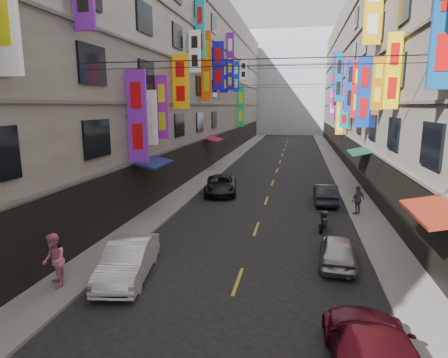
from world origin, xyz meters
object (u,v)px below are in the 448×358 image
at_px(car_left_far, 221,185).
at_px(car_right_near, 377,357).
at_px(pedestrian_lfar, 54,261).
at_px(pedestrian_rfar, 358,200).
at_px(car_left_mid, 128,260).
at_px(scooter_far_right, 324,221).
at_px(car_right_far, 325,194).
at_px(car_right_mid, 338,250).

height_order(car_left_far, car_right_near, car_right_near).
distance_m(car_left_far, car_right_near, 19.24).
height_order(pedestrian_lfar, pedestrian_rfar, pedestrian_lfar).
bearing_deg(car_left_mid, scooter_far_right, 33.88).
bearing_deg(scooter_far_right, pedestrian_rfar, -113.84).
xyz_separation_m(car_left_mid, car_left_far, (0.60, 13.85, -0.04)).
bearing_deg(car_left_far, car_right_near, -76.98).
relative_size(car_right_far, pedestrian_rfar, 2.31).
height_order(car_right_near, pedestrian_rfar, pedestrian_rfar).
xyz_separation_m(car_right_far, pedestrian_lfar, (-9.87, -13.85, 0.43)).
relative_size(car_left_far, car_right_near, 0.98).
height_order(car_left_mid, car_right_mid, car_left_mid).
distance_m(car_left_mid, car_right_mid, 8.16).
xyz_separation_m(car_right_mid, car_right_far, (0.13, 9.73, 0.04)).
distance_m(car_left_mid, pedestrian_rfar, 13.67).
bearing_deg(car_right_far, scooter_far_right, 84.22).
bearing_deg(pedestrian_rfar, car_right_near, 41.20).
distance_m(car_right_near, pedestrian_lfar, 10.29).
xyz_separation_m(car_right_near, car_right_mid, (-0.21, 6.73, -0.10)).
xyz_separation_m(scooter_far_right, car_left_mid, (-7.39, -7.04, 0.26)).
xyz_separation_m(car_left_far, car_right_near, (7.29, -17.81, 0.05)).
height_order(car_left_mid, car_left_far, car_left_mid).
bearing_deg(pedestrian_lfar, car_left_far, 129.29).
xyz_separation_m(car_left_mid, pedestrian_lfar, (-2.06, -1.36, 0.37)).
relative_size(scooter_far_right, car_left_mid, 0.42).
distance_m(car_right_mid, pedestrian_rfar, 7.35).
distance_m(scooter_far_right, car_right_near, 11.02).
relative_size(car_left_mid, car_right_far, 1.09).
relative_size(car_left_far, car_right_mid, 1.34).
xyz_separation_m(scooter_far_right, car_left_far, (-6.79, 6.80, 0.21)).
distance_m(scooter_far_right, car_left_mid, 10.21).
relative_size(car_left_mid, pedestrian_lfar, 2.23).
xyz_separation_m(scooter_far_right, pedestrian_lfar, (-9.45, -8.40, 0.63)).
relative_size(car_right_near, car_right_far, 1.25).
height_order(scooter_far_right, car_right_near, car_right_near).
bearing_deg(pedestrian_lfar, car_right_far, 103.74).
bearing_deg(car_left_mid, car_right_near, -36.44).
bearing_deg(car_right_mid, car_left_far, -53.31).
xyz_separation_m(car_left_mid, car_right_near, (7.89, -3.96, 0.00)).
bearing_deg(pedestrian_rfar, car_left_far, -66.53).
distance_m(scooter_far_right, car_right_far, 5.47).
distance_m(scooter_far_right, pedestrian_lfar, 12.66).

